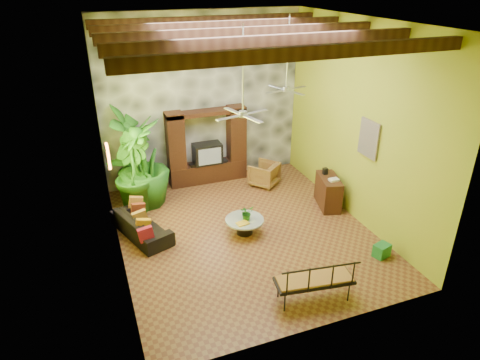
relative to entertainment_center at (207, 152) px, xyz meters
name	(u,v)px	position (x,y,z in m)	size (l,w,h in m)	color
ground	(244,231)	(0.00, -3.14, -0.97)	(7.00, 7.00, 0.00)	brown
ceiling	(245,21)	(0.00, -3.14, 4.03)	(6.00, 7.00, 0.02)	silver
back_wall	(202,99)	(0.00, 0.36, 1.53)	(6.00, 0.02, 5.00)	#9DB128
left_wall	(108,156)	(-3.00, -3.14, 1.53)	(0.02, 7.00, 5.00)	#9DB128
right_wall	(357,123)	(3.00, -3.14, 1.53)	(0.02, 7.00, 5.00)	#9DB128
stone_accent_wall	(202,100)	(0.00, 0.30, 1.53)	(5.98, 0.10, 4.98)	#3C3E45
ceiling_beams	(245,32)	(0.00, -3.14, 3.81)	(5.95, 5.36, 0.22)	black
entertainment_center	(207,152)	(0.00, 0.00, 0.00)	(2.40, 0.55, 2.30)	black
ceiling_fan_front	(243,105)	(-0.20, -3.54, 2.44)	(1.28, 1.28, 1.86)	#B3B4B8
ceiling_fan_back	(287,81)	(1.60, -1.94, 2.44)	(1.28, 1.28, 1.86)	#B3B4B8
wall_art_mask	(108,156)	(-2.96, -2.14, 1.13)	(0.06, 0.32, 0.55)	orange
wall_art_painting	(369,139)	(2.96, -3.74, 1.33)	(0.06, 0.70, 0.90)	#2A689A
sofa	(141,225)	(-2.43, -2.38, -0.69)	(1.92, 0.75, 0.56)	black
wicker_armchair	(264,174)	(1.52, -0.89, -0.61)	(0.76, 0.78, 0.71)	#996837
tall_plant_a	(131,152)	(-2.27, -0.14, 0.38)	(1.41, 0.96, 2.68)	#26691B
tall_plant_b	(132,172)	(-2.38, -1.00, 0.13)	(1.21, 0.97, 2.20)	#246119
tall_plant_c	(143,163)	(-2.04, -0.81, 0.27)	(1.38, 1.38, 2.47)	#1F5A17
coffee_table	(245,224)	(-0.02, -3.21, -0.71)	(0.95, 0.95, 0.40)	black
centerpiece_plant	(247,213)	(0.03, -3.23, -0.38)	(0.33, 0.29, 0.37)	#1E5B18
yellow_tray	(243,223)	(-0.14, -3.40, -0.55)	(0.29, 0.21, 0.03)	yellow
iron_bench	(316,280)	(0.39, -6.00, -0.43)	(1.61, 0.77, 0.57)	black
side_console	(328,192)	(2.65, -2.72, -0.53)	(0.48, 1.08, 0.86)	#361B11
green_bin	(382,250)	(2.57, -5.23, -0.81)	(0.36, 0.27, 0.31)	#1D6C2E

